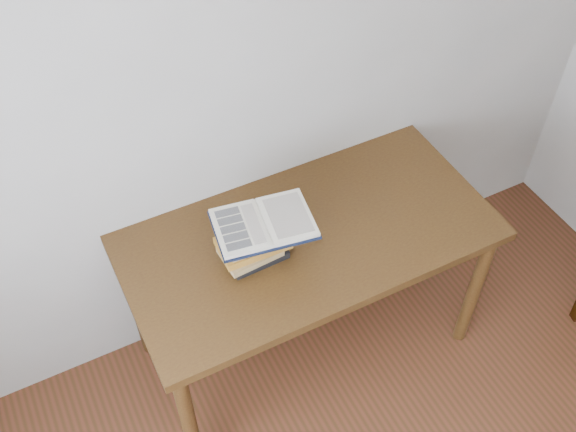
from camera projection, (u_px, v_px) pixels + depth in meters
desk at (309, 250)px, 2.74m from camera, size 1.49×0.74×0.80m
book_stack at (252, 240)px, 2.53m from camera, size 0.27×0.19×0.19m
open_book at (264, 223)px, 2.44m from camera, size 0.40×0.30×0.03m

